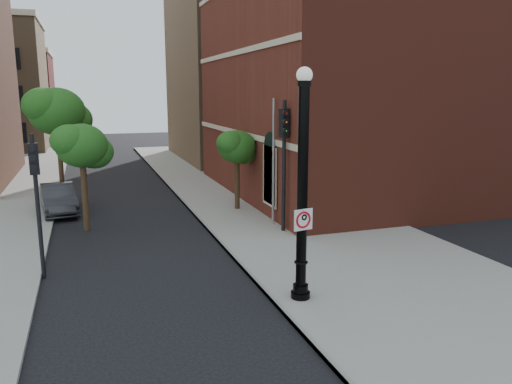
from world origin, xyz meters
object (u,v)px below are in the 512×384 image
object	(u,v)px
no_parking_sign	(303,219)
traffic_signal_right	(284,145)
parked_car	(58,199)
traffic_signal_left	(36,183)
lamppost	(302,198)

from	to	relation	value
no_parking_sign	traffic_signal_right	xyz separation A→B (m)	(2.06, 6.46, 1.22)
parked_car	traffic_signal_left	size ratio (longest dim) A/B	0.94
traffic_signal_left	traffic_signal_right	size ratio (longest dim) A/B	0.83
no_parking_sign	traffic_signal_left	world-z (taller)	traffic_signal_left
traffic_signal_left	traffic_signal_right	xyz separation A→B (m)	(8.72, 2.19, 0.59)
lamppost	no_parking_sign	size ratio (longest dim) A/B	10.91
parked_car	traffic_signal_right	bearing A→B (deg)	-44.51
no_parking_sign	parked_car	distance (m)	14.69
traffic_signal_right	traffic_signal_left	bearing A→B (deg)	-178.45
lamppost	traffic_signal_right	size ratio (longest dim) A/B	1.17
lamppost	parked_car	world-z (taller)	lamppost
lamppost	traffic_signal_right	xyz separation A→B (m)	(2.04, 6.30, 0.70)
parked_car	traffic_signal_left	xyz separation A→B (m)	(-0.08, -8.77, 2.28)
parked_car	traffic_signal_left	bearing A→B (deg)	-97.76
parked_car	traffic_signal_right	size ratio (longest dim) A/B	0.78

